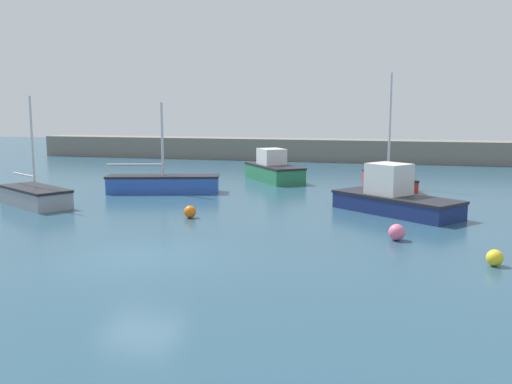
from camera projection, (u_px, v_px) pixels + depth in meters
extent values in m
cube|color=#284C60|center=(140.00, 261.00, 17.55)|extent=(120.00, 120.00, 0.20)
cube|color=slate|center=(309.00, 150.00, 49.28)|extent=(49.61, 2.89, 1.84)
cube|color=#2D56B7|center=(163.00, 185.00, 30.81)|extent=(6.08, 3.00, 0.82)
cube|color=black|center=(163.00, 176.00, 30.74)|extent=(6.20, 3.06, 0.12)
cylinder|color=silver|center=(162.00, 140.00, 30.45)|extent=(0.13, 0.13, 4.00)
cylinder|color=silver|center=(135.00, 165.00, 30.60)|extent=(2.92, 0.91, 0.11)
cube|color=red|center=(388.00, 182.00, 33.02)|extent=(3.27, 6.12, 0.61)
cube|color=black|center=(388.00, 175.00, 32.97)|extent=(3.34, 6.24, 0.12)
cylinder|color=silver|center=(390.00, 125.00, 32.54)|extent=(0.13, 0.13, 5.87)
cylinder|color=silver|center=(394.00, 168.00, 31.53)|extent=(0.80, 2.68, 0.11)
cube|color=navy|center=(396.00, 206.00, 24.78)|extent=(5.71, 5.03, 0.68)
cube|color=black|center=(396.00, 197.00, 24.72)|extent=(5.83, 5.13, 0.12)
cube|color=silver|center=(389.00, 180.00, 24.94)|extent=(2.17, 2.14, 1.47)
cube|color=#287A4C|center=(274.00, 174.00, 35.65)|extent=(4.54, 5.18, 0.89)
cube|color=black|center=(274.00, 166.00, 35.58)|extent=(4.63, 5.28, 0.12)
cube|color=silver|center=(272.00, 157.00, 35.85)|extent=(2.11, 2.17, 1.11)
cube|color=gray|center=(35.00, 198.00, 26.71)|extent=(4.48, 3.60, 0.76)
cube|color=black|center=(35.00, 189.00, 26.64)|extent=(4.56, 3.67, 0.12)
cylinder|color=silver|center=(32.00, 143.00, 26.33)|extent=(0.10, 0.10, 4.34)
cylinder|color=silver|center=(24.00, 175.00, 27.37)|extent=(2.02, 1.25, 0.08)
sphere|color=#EA668C|center=(397.00, 232.00, 19.82)|extent=(0.58, 0.58, 0.58)
sphere|color=yellow|center=(495.00, 258.00, 16.64)|extent=(0.49, 0.49, 0.49)
sphere|color=orange|center=(190.00, 212.00, 23.84)|extent=(0.52, 0.52, 0.52)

